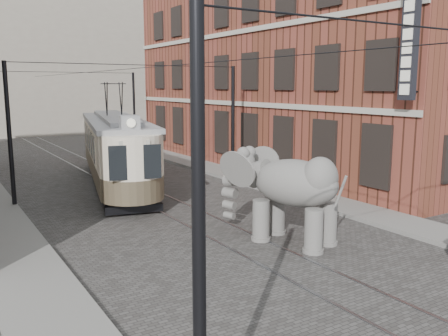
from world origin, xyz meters
TOP-DOWN VIEW (x-y plane):
  - ground at (0.00, 0.00)m, footprint 120.00×120.00m
  - tram_rails at (0.00, 0.00)m, footprint 1.54×80.00m
  - sidewalk_right at (6.00, 0.00)m, footprint 2.00×60.00m
  - sidewalk_left at (-6.50, 0.00)m, footprint 2.00×60.00m
  - brick_building at (11.00, 9.00)m, footprint 8.00×26.00m
  - distant_block at (0.00, 40.00)m, footprint 28.00×10.00m
  - catenary at (-0.20, 5.00)m, footprint 11.00×30.20m
  - tram at (-0.34, 8.41)m, footprint 5.62×13.28m
  - elephant at (1.38, -3.60)m, footprint 4.24×5.56m

SIDE VIEW (x-z plane):
  - ground at x=0.00m, z-range 0.00..0.00m
  - tram_rails at x=0.00m, z-range 0.00..0.02m
  - sidewalk_right at x=6.00m, z-range 0.00..0.15m
  - sidewalk_left at x=-6.50m, z-range 0.00..0.15m
  - elephant at x=1.38m, z-range 0.00..3.02m
  - tram at x=-0.34m, z-range 0.00..5.16m
  - catenary at x=-0.20m, z-range 0.00..6.00m
  - brick_building at x=11.00m, z-range 0.00..12.00m
  - distant_block at x=0.00m, z-range 0.00..14.00m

